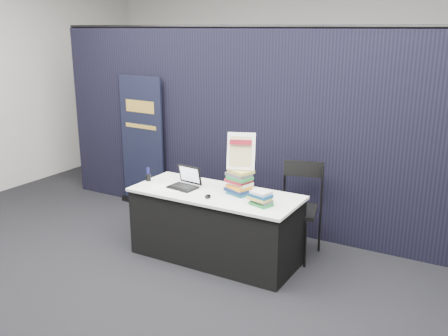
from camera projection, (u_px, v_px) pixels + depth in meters
floor at (187, 279)px, 4.97m from camera, size 8.00×8.00×0.00m
wall_back at (328, 71)px, 7.82m from camera, size 8.00×0.02×3.50m
drape_partition at (260, 132)px, 5.97m from camera, size 6.00×0.08×2.40m
display_table at (216, 225)px, 5.32m from camera, size 1.80×0.75×0.75m
laptop at (185, 182)px, 5.36m from camera, size 0.31×0.26×0.23m
mouse at (208, 196)px, 5.05m from camera, size 0.09×0.11×0.03m
brochure_left at (157, 189)px, 5.31m from camera, size 0.26×0.18×0.00m
brochure_mid at (169, 187)px, 5.39m from camera, size 0.32×0.26×0.00m
brochure_right at (166, 188)px, 5.34m from camera, size 0.41×0.36×0.00m
pen_cup at (148, 177)px, 5.59m from camera, size 0.06×0.06×0.08m
book_stack_tall at (239, 182)px, 5.12m from camera, size 0.28×0.25×0.26m
book_stack_short at (261, 198)px, 4.83m from camera, size 0.23×0.21×0.14m
info_sign at (241, 152)px, 5.06m from camera, size 0.31×0.21×0.39m
pullup_banner at (142, 150)px, 6.83m from camera, size 0.77×0.14×1.80m
stacking_chair at (296, 205)px, 5.38m from camera, size 0.56×0.57×1.01m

